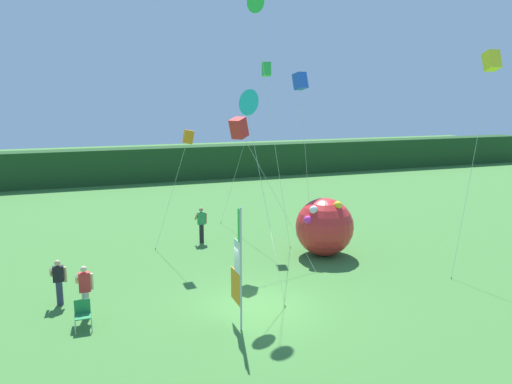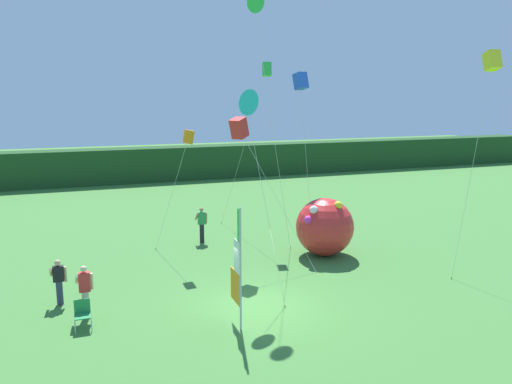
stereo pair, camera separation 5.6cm
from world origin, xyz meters
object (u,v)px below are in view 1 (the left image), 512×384
object	(u,v)px
person_far_left	(59,281)
kite_green_box_5	(266,70)
inflatable_balloon	(324,227)
kite_orange_box_2	(188,138)
kite_blue_box_0	(300,81)
kite_cyan_delta_6	(246,102)
person_mid_field	(201,224)
person_near_banner	(85,291)
folding_chair	(83,313)
kite_yellow_box_3	(492,62)
kite_green_delta_4	(254,3)
kite_red_box_1	(239,128)
banner_flag	(238,269)

from	to	relation	value
person_far_left	kite_green_box_5	world-z (taller)	kite_green_box_5
inflatable_balloon	kite_orange_box_2	xyz separation A→B (m)	(-5.71, 1.79, 4.02)
kite_blue_box_0	kite_cyan_delta_6	bearing A→B (deg)	-129.27
person_mid_field	kite_cyan_delta_6	bearing A→B (deg)	-87.59
person_near_banner	folding_chair	bearing A→B (deg)	-99.11
person_near_banner	kite_yellow_box_3	world-z (taller)	kite_yellow_box_3
person_mid_field	kite_blue_box_0	size ratio (longest dim) A/B	0.21
kite_blue_box_0	kite_green_box_5	size ratio (longest dim) A/B	0.95
kite_green_delta_4	person_far_left	bearing A→B (deg)	-171.31
inflatable_balloon	kite_red_box_1	size ratio (longest dim) A/B	0.42
banner_flag	inflatable_balloon	bearing A→B (deg)	43.07
person_near_banner	kite_green_box_5	xyz separation A→B (m)	(9.17, 7.67, 7.39)
inflatable_balloon	kite_yellow_box_3	size ratio (longest dim) A/B	0.29
kite_yellow_box_3	kite_cyan_delta_6	distance (m)	9.93
inflatable_balloon	kite_green_box_5	bearing A→B (deg)	104.54
inflatable_balloon	kite_green_box_5	size ratio (longest dim) A/B	0.30
inflatable_balloon	kite_blue_box_0	xyz separation A→B (m)	(0.46, 3.81, 6.48)
banner_flag	kite_green_box_5	distance (m)	12.72
kite_orange_box_2	kite_yellow_box_3	distance (m)	12.59
folding_chair	kite_green_delta_4	distance (m)	12.58
person_mid_field	kite_green_delta_4	distance (m)	10.67
kite_red_box_1	kite_green_delta_4	xyz separation A→B (m)	(0.14, -1.44, 4.81)
kite_red_box_1	kite_green_box_5	size ratio (longest dim) A/B	0.71
kite_cyan_delta_6	person_near_banner	bearing A→B (deg)	-169.71
banner_flag	kite_green_delta_4	world-z (taller)	kite_green_delta_4
folding_chair	kite_orange_box_2	world-z (taller)	kite_orange_box_2
kite_yellow_box_3	kite_green_box_5	world-z (taller)	kite_yellow_box_3
person_mid_field	kite_blue_box_0	xyz separation A→B (m)	(5.18, -0.01, 6.85)
kite_yellow_box_3	inflatable_balloon	bearing A→B (deg)	145.72
kite_cyan_delta_6	banner_flag	bearing A→B (deg)	-113.19
person_mid_field	inflatable_balloon	xyz separation A→B (m)	(4.72, -3.82, 0.37)
kite_yellow_box_3	banner_flag	bearing A→B (deg)	-170.30
banner_flag	person_near_banner	bearing A→B (deg)	153.71
person_near_banner	person_mid_field	bearing A→B (deg)	51.79
person_mid_field	kite_cyan_delta_6	world-z (taller)	kite_cyan_delta_6
folding_chair	kite_green_delta_4	bearing A→B (deg)	26.00
person_mid_field	folding_chair	size ratio (longest dim) A/B	1.97
inflatable_balloon	kite_red_box_1	xyz separation A→B (m)	(-3.75, 0.77, 4.43)
kite_yellow_box_3	person_near_banner	bearing A→B (deg)	178.90
kite_blue_box_0	kite_yellow_box_3	bearing A→B (deg)	-57.05
person_far_left	banner_flag	bearing A→B (deg)	-34.81
person_near_banner	person_far_left	world-z (taller)	person_near_banner
banner_flag	person_near_banner	world-z (taller)	banner_flag
person_far_left	kite_red_box_1	distance (m)	9.22
person_mid_field	kite_red_box_1	bearing A→B (deg)	-72.35
person_far_left	kite_orange_box_2	xyz separation A→B (m)	(5.41, 3.61, 4.47)
folding_chair	kite_green_box_5	xyz separation A→B (m)	(9.28, 8.38, 7.82)
kite_orange_box_2	kite_cyan_delta_6	xyz separation A→B (m)	(1.25, -4.01, 1.54)
banner_flag	kite_red_box_1	world-z (taller)	kite_red_box_1
person_near_banner	kite_orange_box_2	size ratio (longest dim) A/B	0.31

